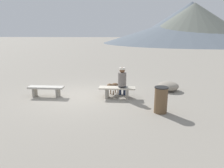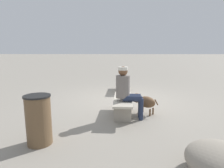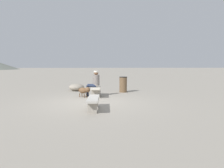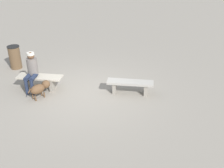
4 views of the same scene
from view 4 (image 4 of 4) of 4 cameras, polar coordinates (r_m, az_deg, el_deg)
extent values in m
cube|color=gray|center=(8.98, -5.69, -2.08)|extent=(210.00, 210.00, 0.06)
cube|color=gray|center=(8.83, 7.15, -1.13)|extent=(0.11, 0.30, 0.37)
cube|color=gray|center=(8.88, 0.53, -0.72)|extent=(0.11, 0.30, 0.37)
cube|color=#B2ADA3|center=(8.73, 3.87, 0.35)|extent=(1.51, 0.41, 0.07)
cube|color=gray|center=(9.27, -12.47, 0.05)|extent=(0.12, 0.42, 0.41)
cube|color=gray|center=(9.59, -17.28, 0.36)|extent=(0.12, 0.42, 0.41)
cube|color=beige|center=(9.32, -15.08, 1.47)|extent=(1.52, 0.49, 0.05)
cylinder|color=slate|center=(9.25, -16.55, 3.63)|extent=(0.34, 0.34, 0.55)
sphere|color=brown|center=(9.11, -16.87, 5.80)|extent=(0.23, 0.23, 0.23)
cylinder|color=silver|center=(9.08, -16.92, 6.16)|extent=(0.24, 0.24, 0.08)
cylinder|color=#232D47|center=(9.21, -17.37, 1.51)|extent=(0.16, 0.45, 0.15)
cylinder|color=#232D47|center=(9.15, -17.67, -0.63)|extent=(0.11, 0.11, 0.54)
cylinder|color=#232D47|center=(9.14, -16.30, 1.45)|extent=(0.16, 0.45, 0.15)
cylinder|color=#232D47|center=(9.08, -16.59, -0.70)|extent=(0.11, 0.11, 0.54)
ellipsoid|color=brown|center=(8.79, -15.51, -1.06)|extent=(0.54, 0.57, 0.30)
sphere|color=brown|center=(8.89, -13.85, -0.04)|extent=(0.26, 0.26, 0.26)
cylinder|color=brown|center=(9.03, -14.74, -1.87)|extent=(0.04, 0.04, 0.18)
cylinder|color=brown|center=(8.91, -14.18, -2.25)|extent=(0.04, 0.04, 0.18)
cylinder|color=brown|center=(8.91, -16.44, -2.57)|extent=(0.04, 0.04, 0.18)
cylinder|color=brown|center=(8.78, -15.91, -2.96)|extent=(0.04, 0.04, 0.18)
cylinder|color=brown|center=(8.66, -17.15, -1.43)|extent=(0.10, 0.11, 0.15)
cylinder|color=brown|center=(11.22, -19.90, 5.29)|extent=(0.44, 0.44, 0.88)
cylinder|color=black|center=(11.07, -20.27, 7.46)|extent=(0.47, 0.47, 0.03)
camera|label=1|loc=(16.69, -6.75, 21.72)|focal=33.73mm
camera|label=2|loc=(11.52, -38.08, 8.07)|focal=29.60mm
camera|label=3|loc=(10.89, 44.28, 4.71)|focal=31.97mm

